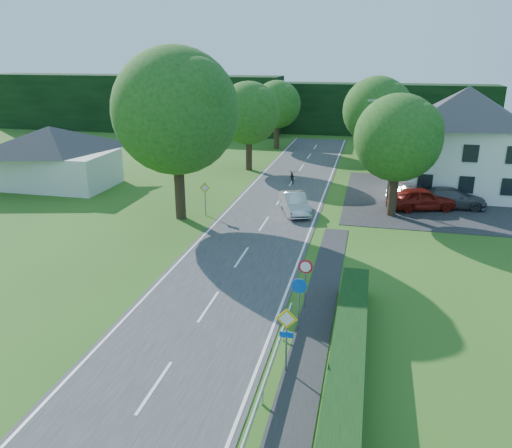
% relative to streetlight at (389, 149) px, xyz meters
% --- Properties ---
extents(road, '(7.00, 80.00, 0.04)m').
position_rel_streetlight_xyz_m(road, '(-8.06, -10.00, -4.44)').
color(road, '#343436').
rests_on(road, ground).
extents(parking_pad, '(14.00, 16.00, 0.04)m').
position_rel_streetlight_xyz_m(parking_pad, '(3.94, 3.00, -4.44)').
color(parking_pad, black).
rests_on(parking_pad, ground).
extents(line_edge_left, '(0.12, 80.00, 0.01)m').
position_rel_streetlight_xyz_m(line_edge_left, '(-11.31, -10.00, -4.42)').
color(line_edge_left, white).
rests_on(line_edge_left, road).
extents(line_edge_right, '(0.12, 80.00, 0.01)m').
position_rel_streetlight_xyz_m(line_edge_right, '(-4.81, -10.00, -4.42)').
color(line_edge_right, white).
rests_on(line_edge_right, road).
extents(line_centre, '(0.12, 80.00, 0.01)m').
position_rel_streetlight_xyz_m(line_centre, '(-8.06, -10.00, -4.42)').
color(line_centre, white).
rests_on(line_centre, road).
extents(tree_main, '(9.40, 9.40, 11.64)m').
position_rel_streetlight_xyz_m(tree_main, '(-14.06, -6.00, 1.36)').
color(tree_main, '#164A16').
rests_on(tree_main, ground).
extents(tree_left_far, '(7.00, 7.00, 8.58)m').
position_rel_streetlight_xyz_m(tree_left_far, '(-13.06, 10.00, -0.17)').
color(tree_left_far, '#164A16').
rests_on(tree_left_far, ground).
extents(tree_right_far, '(7.40, 7.40, 9.09)m').
position_rel_streetlight_xyz_m(tree_right_far, '(-1.06, 12.00, 0.08)').
color(tree_right_far, '#164A16').
rests_on(tree_right_far, ground).
extents(tree_left_back, '(6.60, 6.60, 8.07)m').
position_rel_streetlight_xyz_m(tree_left_back, '(-12.56, 22.00, -0.43)').
color(tree_left_back, '#164A16').
rests_on(tree_left_back, ground).
extents(tree_right_back, '(6.20, 6.20, 7.56)m').
position_rel_streetlight_xyz_m(tree_right_back, '(-2.06, 20.00, -0.68)').
color(tree_right_back, '#164A16').
rests_on(tree_right_back, ground).
extents(tree_right_mid, '(7.00, 7.00, 8.58)m').
position_rel_streetlight_xyz_m(tree_right_mid, '(0.44, -2.00, -0.17)').
color(tree_right_mid, '#164A16').
rests_on(tree_right_mid, ground).
extents(treeline_left, '(44.00, 6.00, 8.00)m').
position_rel_streetlight_xyz_m(treeline_left, '(-36.06, 32.00, -0.46)').
color(treeline_left, black).
rests_on(treeline_left, ground).
extents(treeline_right, '(30.00, 5.00, 7.00)m').
position_rel_streetlight_xyz_m(treeline_right, '(-0.06, 36.00, -0.96)').
color(treeline_right, black).
rests_on(treeline_right, ground).
extents(bungalow_left, '(11.00, 6.50, 5.20)m').
position_rel_streetlight_xyz_m(bungalow_left, '(-28.06, 0.00, -1.75)').
color(bungalow_left, silver).
rests_on(bungalow_left, ground).
extents(house_white, '(10.60, 8.40, 8.60)m').
position_rel_streetlight_xyz_m(house_white, '(5.94, 6.00, -0.06)').
color(house_white, white).
rests_on(house_white, ground).
extents(streetlight, '(2.03, 0.18, 8.00)m').
position_rel_streetlight_xyz_m(streetlight, '(0.00, 0.00, 0.00)').
color(streetlight, slate).
rests_on(streetlight, ground).
extents(sign_priority_right, '(0.78, 0.09, 2.59)m').
position_rel_streetlight_xyz_m(sign_priority_right, '(-3.76, -22.02, -2.67)').
color(sign_priority_right, slate).
rests_on(sign_priority_right, ground).
extents(sign_roundabout, '(0.64, 0.08, 2.37)m').
position_rel_streetlight_xyz_m(sign_roundabout, '(-3.76, -19.02, -2.79)').
color(sign_roundabout, slate).
rests_on(sign_roundabout, ground).
extents(sign_speed_limit, '(0.64, 0.11, 2.37)m').
position_rel_streetlight_xyz_m(sign_speed_limit, '(-3.76, -17.03, -2.70)').
color(sign_speed_limit, slate).
rests_on(sign_speed_limit, ground).
extents(sign_priority_left, '(0.78, 0.09, 2.44)m').
position_rel_streetlight_xyz_m(sign_priority_left, '(-12.56, -5.02, -2.75)').
color(sign_priority_left, slate).
rests_on(sign_priority_left, ground).
extents(moving_car, '(3.05, 4.73, 1.47)m').
position_rel_streetlight_xyz_m(moving_car, '(-6.42, -3.08, -3.69)').
color(moving_car, silver).
rests_on(moving_car, road).
extents(motorcycle, '(1.26, 2.28, 1.14)m').
position_rel_streetlight_xyz_m(motorcycle, '(-8.03, 5.95, -3.86)').
color(motorcycle, black).
rests_on(motorcycle, road).
extents(parked_car_red, '(5.24, 3.36, 1.66)m').
position_rel_streetlight_xyz_m(parked_car_red, '(2.62, -0.11, -3.59)').
color(parked_car_red, maroon).
rests_on(parked_car_red, parking_pad).
extents(parked_car_silver_a, '(4.09, 1.69, 1.32)m').
position_rel_streetlight_xyz_m(parked_car_silver_a, '(2.08, 1.00, -3.77)').
color(parked_car_silver_a, '#B7B6BB').
rests_on(parked_car_silver_a, parking_pad).
extents(parked_car_grey, '(5.11, 2.19, 1.47)m').
position_rel_streetlight_xyz_m(parked_car_grey, '(4.84, 0.98, -3.69)').
color(parked_car_grey, '#4C4B50').
rests_on(parked_car_grey, parking_pad).
extents(parasol, '(2.84, 2.87, 2.12)m').
position_rel_streetlight_xyz_m(parasol, '(1.25, -0.50, -3.37)').
color(parasol, '#AA0E0D').
rests_on(parasol, parking_pad).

